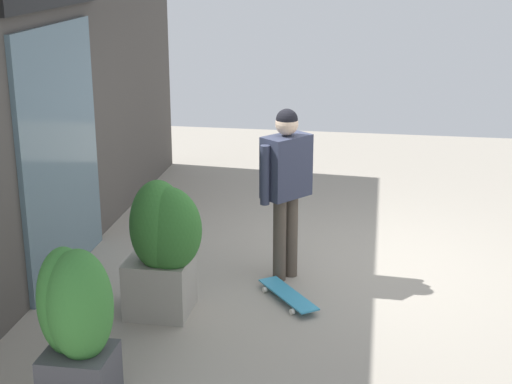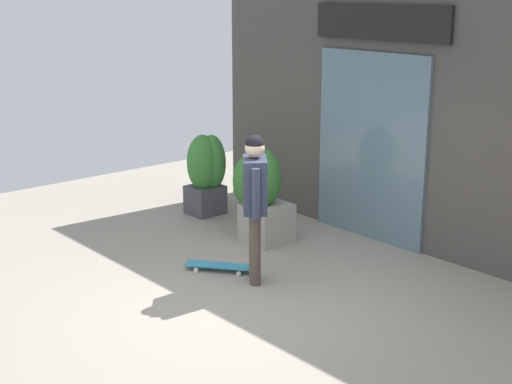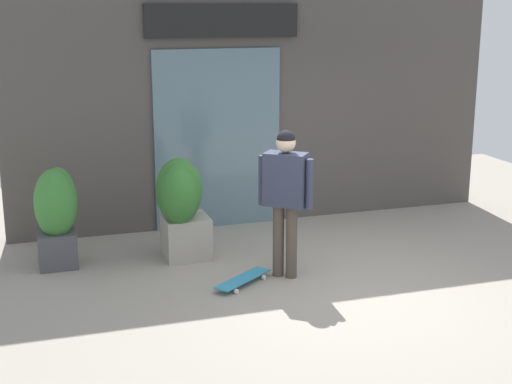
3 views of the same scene
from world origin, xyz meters
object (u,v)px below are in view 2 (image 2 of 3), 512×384
Objects in this scene: planter_box_left at (260,191)px; planter_box_right at (206,171)px; skateboarder at (255,193)px; skateboard at (219,266)px.

planter_box_right is at bearing 171.05° from planter_box_left.
planter_box_left is (-1.01, 0.97, -0.36)m from skateboarder.
planter_box_left is (-0.47, 1.06, 0.64)m from skateboard.
planter_box_right is at bearing -70.50° from skateboard.
planter_box_right reaches higher than skateboard.
skateboard is 0.61× the size of planter_box_left.
skateboarder is at bearing -25.91° from planter_box_right.
skateboard is at bearing -66.15° from planter_box_left.
skateboarder is at bearing 153.46° from skateboard.
skateboarder is 2.22× the size of skateboard.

